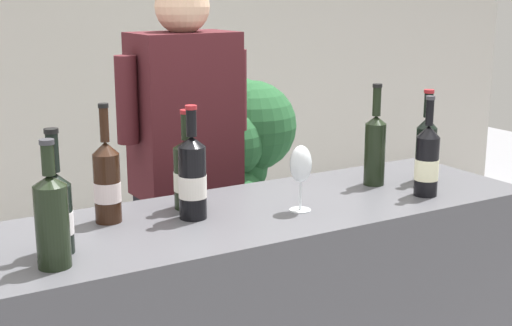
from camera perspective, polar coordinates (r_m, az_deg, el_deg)
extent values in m
cube|color=beige|center=(4.57, -18.16, 9.47)|extent=(8.00, 0.10, 2.80)
cylinder|color=black|center=(2.15, -5.03, -1.55)|extent=(0.08, 0.08, 0.22)
cone|color=black|center=(2.12, -5.10, 1.71)|extent=(0.08, 0.08, 0.03)
cylinder|color=black|center=(2.11, -5.13, 3.17)|extent=(0.03, 0.03, 0.08)
cylinder|color=maroon|center=(2.10, -5.15, 4.40)|extent=(0.04, 0.04, 0.01)
cylinder|color=white|center=(2.15, -5.02, -1.84)|extent=(0.08, 0.08, 0.07)
cylinder|color=black|center=(2.54, 9.35, 0.68)|extent=(0.07, 0.07, 0.22)
cone|color=black|center=(2.52, 9.46, 3.38)|extent=(0.07, 0.07, 0.03)
cylinder|color=black|center=(2.51, 9.51, 4.79)|extent=(0.03, 0.03, 0.10)
cylinder|color=black|center=(2.50, 9.56, 6.04)|extent=(0.03, 0.03, 0.01)
cylinder|color=black|center=(2.63, 13.23, 0.64)|extent=(0.07, 0.07, 0.19)
cone|color=black|center=(2.61, 13.37, 3.12)|extent=(0.07, 0.07, 0.04)
cylinder|color=black|center=(2.60, 13.44, 4.45)|extent=(0.03, 0.03, 0.09)
cylinder|color=maroon|center=(2.59, 13.50, 5.52)|extent=(0.04, 0.04, 0.01)
cylinder|color=silver|center=(2.63, 13.22, 0.44)|extent=(0.07, 0.07, 0.08)
cylinder|color=black|center=(2.15, -11.65, -1.96)|extent=(0.08, 0.08, 0.20)
cone|color=black|center=(2.12, -11.80, 1.17)|extent=(0.08, 0.08, 0.04)
cylinder|color=black|center=(2.11, -11.89, 2.97)|extent=(0.03, 0.03, 0.10)
cylinder|color=black|center=(2.10, -11.97, 4.46)|extent=(0.03, 0.03, 0.01)
cylinder|color=silver|center=(2.15, -11.64, -2.22)|extent=(0.08, 0.08, 0.06)
cylinder|color=black|center=(1.93, -15.42, -4.30)|extent=(0.08, 0.08, 0.18)
cone|color=black|center=(1.90, -15.63, -1.19)|extent=(0.08, 0.08, 0.03)
cylinder|color=black|center=(1.89, -15.76, 0.79)|extent=(0.03, 0.03, 0.10)
cylinder|color=black|center=(1.88, -15.87, 2.45)|extent=(0.04, 0.04, 0.01)
cylinder|color=silver|center=(1.94, -15.41, -4.55)|extent=(0.08, 0.08, 0.06)
cylinder|color=black|center=(2.25, -5.44, -1.19)|extent=(0.08, 0.08, 0.19)
cone|color=black|center=(2.23, -5.50, 1.52)|extent=(0.08, 0.08, 0.03)
cylinder|color=black|center=(2.22, -5.53, 2.87)|extent=(0.03, 0.03, 0.08)
cylinder|color=maroon|center=(2.21, -5.56, 4.05)|extent=(0.04, 0.04, 0.01)
cylinder|color=silver|center=(2.26, -5.44, -1.43)|extent=(0.09, 0.09, 0.06)
cylinder|color=black|center=(2.45, 13.31, -0.27)|extent=(0.08, 0.08, 0.20)
cone|color=black|center=(2.42, 13.46, 2.45)|extent=(0.08, 0.08, 0.04)
cylinder|color=black|center=(2.41, 13.54, 3.89)|extent=(0.03, 0.03, 0.08)
cylinder|color=#333338|center=(2.40, 13.60, 5.02)|extent=(0.03, 0.03, 0.01)
cylinder|color=#F0EEC3|center=(2.45, 13.30, -0.49)|extent=(0.08, 0.08, 0.07)
cylinder|color=black|center=(1.84, -15.76, -4.86)|extent=(0.08, 0.08, 0.21)
cone|color=black|center=(1.80, -16.00, -1.33)|extent=(0.08, 0.08, 0.03)
cylinder|color=black|center=(1.79, -16.10, 0.25)|extent=(0.03, 0.03, 0.08)
cylinder|color=#333338|center=(1.78, -16.19, 1.62)|extent=(0.04, 0.04, 0.01)
cylinder|color=silver|center=(2.24, 3.50, -3.73)|extent=(0.07, 0.07, 0.00)
cylinder|color=silver|center=(2.23, 3.52, -2.54)|extent=(0.01, 0.01, 0.09)
ellipsoid|color=silver|center=(2.20, 3.56, -0.08)|extent=(0.07, 0.07, 0.12)
ellipsoid|color=maroon|center=(2.21, 3.55, -0.59)|extent=(0.05, 0.05, 0.04)
cube|color=black|center=(2.99, -5.31, -10.63)|extent=(0.36, 0.26, 0.90)
cube|color=#47191E|center=(2.77, -5.65, 3.85)|extent=(0.40, 0.26, 0.62)
sphere|color=#D8AD8C|center=(2.73, -5.85, 12.18)|extent=(0.20, 0.20, 0.20)
cylinder|color=#47191E|center=(2.87, -1.53, 5.76)|extent=(0.08, 0.08, 0.32)
cylinder|color=#47191E|center=(2.66, -10.16, 4.92)|extent=(0.08, 0.08, 0.32)
cylinder|color=brown|center=(3.78, -1.46, -10.33)|extent=(0.37, 0.37, 0.29)
sphere|color=#23562D|center=(3.65, -2.21, -0.22)|extent=(0.40, 0.40, 0.40)
sphere|color=#23562D|center=(3.46, -2.21, 1.61)|extent=(0.35, 0.35, 0.35)
sphere|color=#23562D|center=(3.58, -1.70, 3.73)|extent=(0.39, 0.39, 0.39)
sphere|color=#23562D|center=(3.60, -0.39, 2.96)|extent=(0.45, 0.45, 0.45)
sphere|color=#23562D|center=(3.47, -1.93, -3.55)|extent=(0.38, 0.38, 0.38)
sphere|color=#23562D|center=(3.56, -0.08, -4.06)|extent=(0.32, 0.32, 0.32)
cylinder|color=#4C3823|center=(3.62, -1.50, -3.90)|extent=(0.05, 0.05, 0.60)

